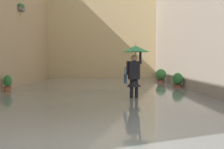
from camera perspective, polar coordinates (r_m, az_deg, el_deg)
ground_plane at (r=13.63m, az=-2.46°, el=-3.68°), size 60.00×60.00×0.00m
flood_water at (r=13.62m, az=-2.46°, el=-3.28°), size 9.13×24.65×0.19m
building_facade_far at (r=24.00m, az=-1.88°, el=10.52°), size 11.93×1.80×9.62m
person_wading at (r=10.41m, az=4.41°, el=2.38°), size 0.96×0.96×2.10m
potted_plant_far_left at (r=18.37m, az=9.42°, el=-0.31°), size 0.64×0.64×1.01m
potted_plant_mid_left at (r=14.99m, az=12.56°, el=-1.32°), size 0.51×0.51×0.91m
potted_plant_mid_right at (r=13.46m, az=-19.46°, el=-1.84°), size 0.36×0.36×0.90m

